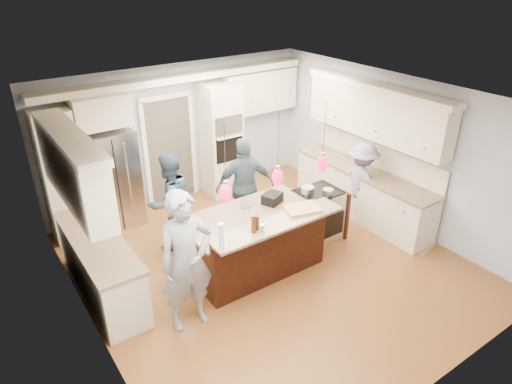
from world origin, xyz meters
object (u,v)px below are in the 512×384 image
Objects in this scene: kitchen_island at (253,241)px; person_bar_end at (187,262)px; person_far_left at (170,202)px; island_range at (318,215)px; refrigerator at (111,179)px.

person_bar_end is (-1.40, -0.55, 0.50)m from kitchen_island.
person_bar_end reaches higher than person_far_left.
kitchen_island is at bearing -176.91° from island_range.
island_range is 0.55× the size of person_far_left.
island_range is (1.41, 0.08, -0.03)m from kitchen_island.
refrigerator is 1.96× the size of island_range.
refrigerator is 3.12m from person_bar_end.
person_bar_end reaches higher than refrigerator.
refrigerator is at bearing 91.32° from person_bar_end.
person_bar_end is at bearing 59.66° from person_far_left.
person_far_left is at bearing -67.35° from refrigerator.
kitchen_island is at bearing 109.45° from person_far_left.
kitchen_island is 1.54m from person_far_left.
person_bar_end is (-2.81, -0.63, 0.53)m from island_range.
person_bar_end is at bearing -167.44° from island_range.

